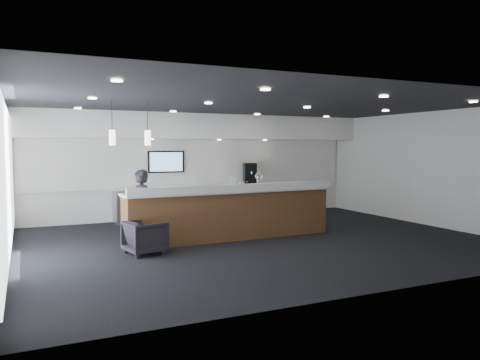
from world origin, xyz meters
name	(u,v)px	position (x,y,z in m)	size (l,w,h in m)	color
ground	(260,241)	(0.00, 0.00, 0.00)	(10.00, 10.00, 0.00)	black
ceiling	(260,104)	(0.00, 0.00, 3.00)	(10.00, 8.00, 0.02)	black
back_wall	(198,166)	(0.00, 4.00, 1.50)	(10.00, 0.02, 3.00)	silver
left_wall	(5,180)	(-5.00, 0.00, 1.50)	(0.02, 8.00, 3.00)	silver
right_wall	(428,169)	(5.00, 0.00, 1.50)	(0.02, 8.00, 3.00)	silver
soffit_bulkhead	(203,127)	(0.00, 3.55, 2.65)	(10.00, 0.90, 0.70)	white
alcove_panel	(198,163)	(0.00, 3.97, 1.60)	(9.80, 0.06, 1.40)	white
window_blinds_wall	(7,180)	(-4.96, 0.00, 1.50)	(0.04, 7.36, 2.55)	#AFC0D2
back_credenza	(202,202)	(0.00, 3.64, 0.48)	(5.06, 0.66, 0.95)	gray
wall_tv	(166,162)	(-1.00, 3.91, 1.65)	(1.05, 0.08, 0.62)	black
pendant_left	(142,138)	(-2.40, 0.80, 2.25)	(0.12, 0.12, 0.30)	beige
pendant_right	(108,138)	(-3.10, 0.80, 2.25)	(0.12, 0.12, 0.30)	beige
ceiling_can_lights	(260,105)	(0.00, 0.00, 2.97)	(7.00, 5.00, 0.02)	white
service_counter	(231,213)	(-0.48, 0.49, 0.58)	(4.88, 0.94, 1.49)	#522C1B
coffee_machine	(250,173)	(1.54, 3.66, 1.27)	(0.46, 0.53, 0.64)	black
info_sign_left	(199,182)	(-0.15, 3.53, 1.06)	(0.16, 0.02, 0.22)	white
info_sign_right	(233,180)	(0.90, 3.50, 1.09)	(0.20, 0.02, 0.27)	white
armchair	(145,237)	(-2.60, -0.20, 0.33)	(0.70, 0.72, 0.65)	black
lounge_guest	(141,208)	(-2.49, 0.60, 0.80)	(0.58, 0.38, 1.60)	black
cup_0	(251,183)	(1.52, 3.54, 1.00)	(0.10, 0.10, 0.09)	white
cup_1	(247,183)	(1.38, 3.54, 1.00)	(0.10, 0.10, 0.09)	white
cup_2	(242,183)	(1.24, 3.54, 1.00)	(0.10, 0.10, 0.09)	white
cup_3	(238,183)	(1.10, 3.54, 1.00)	(0.10, 0.10, 0.09)	white
cup_4	(234,183)	(0.96, 3.54, 1.00)	(0.10, 0.10, 0.09)	white
cup_5	(230,183)	(0.82, 3.54, 1.00)	(0.10, 0.10, 0.09)	white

